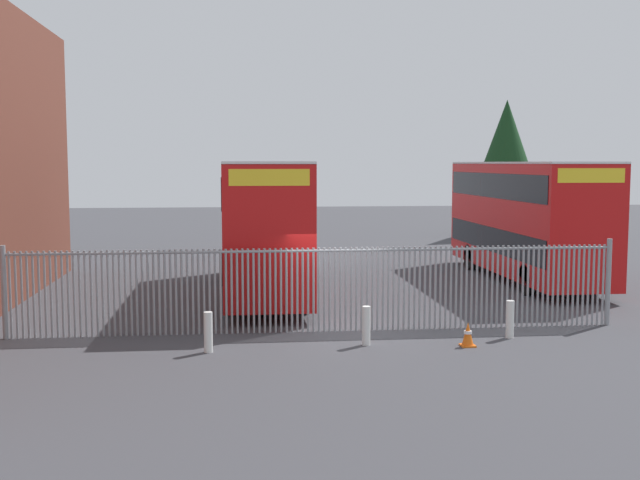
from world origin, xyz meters
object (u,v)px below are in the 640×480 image
double_decker_bus_behind_fence_left (524,216)px  bollard_near_right (510,319)px  bollard_center_front (366,326)px  bollard_near_left (208,332)px  traffic_cone_by_gate (468,334)px  double_decker_bus_near_gate (263,222)px

double_decker_bus_behind_fence_left → bollard_near_right: double_decker_bus_behind_fence_left is taller
bollard_center_front → bollard_near_left: bearing=-175.2°
double_decker_bus_behind_fence_left → traffic_cone_by_gate: (-5.22, -10.16, -2.13)m
bollard_near_right → double_decker_bus_behind_fence_left: bearing=67.4°
double_decker_bus_near_gate → bollard_near_right: 9.59m
bollard_near_left → double_decker_bus_behind_fence_left: bearing=41.6°
double_decker_bus_behind_fence_left → traffic_cone_by_gate: size_ratio=18.32×
double_decker_bus_behind_fence_left → bollard_center_front: bearing=-127.9°
double_decker_bus_near_gate → bollard_near_right: bearing=-50.9°
bollard_near_left → bollard_near_right: size_ratio=1.00×
double_decker_bus_behind_fence_left → bollard_center_front: size_ratio=11.38×
bollard_near_left → bollard_near_right: 7.50m
traffic_cone_by_gate → bollard_center_front: bearing=170.9°
bollard_near_right → traffic_cone_by_gate: (-1.31, -0.76, -0.19)m
bollard_near_left → bollard_center_front: 3.77m
bollard_near_left → bollard_near_right: same height
bollard_center_front → traffic_cone_by_gate: bollard_center_front is taller
bollard_near_left → traffic_cone_by_gate: bollard_near_left is taller
double_decker_bus_near_gate → double_decker_bus_behind_fence_left: (9.83, 2.12, 0.00)m
bollard_near_left → bollard_center_front: bearing=4.8°
double_decker_bus_behind_fence_left → bollard_near_right: 10.37m
double_decker_bus_behind_fence_left → bollard_center_front: double_decker_bus_behind_fence_left is taller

